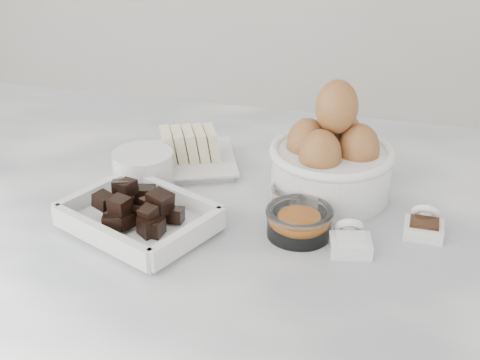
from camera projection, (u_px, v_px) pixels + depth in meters
name	position (u px, v px, depth m)	size (l,w,h in m)	color
marble_slab	(220.00, 227.00, 0.91)	(1.20, 0.80, 0.04)	silver
chocolate_dish	(139.00, 214.00, 0.86)	(0.23, 0.20, 0.05)	white
butter_plate	(186.00, 152.00, 1.03)	(0.19, 0.19, 0.06)	white
sugar_ramekin	(143.00, 168.00, 0.96)	(0.09, 0.09, 0.05)	white
egg_bowl	(331.00, 158.00, 0.93)	(0.18, 0.18, 0.17)	white
honey_bowl	(297.00, 197.00, 0.91)	(0.07, 0.07, 0.03)	white
zest_bowl	(299.00, 221.00, 0.85)	(0.09, 0.09, 0.04)	white
vanilla_spoon	(424.00, 225.00, 0.85)	(0.05, 0.06, 0.04)	white
salt_spoon	(350.00, 240.00, 0.82)	(0.06, 0.07, 0.04)	white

